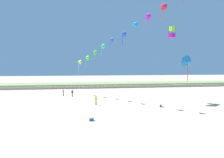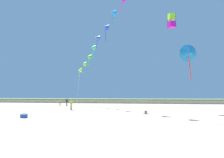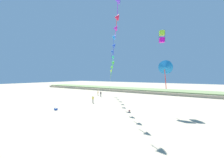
{
  "view_description": "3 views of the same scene",
  "coord_description": "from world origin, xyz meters",
  "px_view_note": "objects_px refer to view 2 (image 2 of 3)",
  "views": [
    {
      "loc": [
        -7.07,
        -21.08,
        7.0
      ],
      "look_at": [
        -2.59,
        10.93,
        4.76
      ],
      "focal_mm": 28.0,
      "sensor_mm": 36.0,
      "label": 1
    },
    {
      "loc": [
        5.43,
        -14.85,
        2.27
      ],
      "look_at": [
        0.71,
        11.57,
        4.82
      ],
      "focal_mm": 28.0,
      "sensor_mm": 36.0,
      "label": 2
    },
    {
      "loc": [
        18.11,
        -16.22,
        6.57
      ],
      "look_at": [
        0.31,
        10.32,
        5.86
      ],
      "focal_mm": 24.0,
      "sensor_mm": 36.0,
      "label": 3
    }
  ],
  "objects_px": {
    "large_kite_low_lead": "(171,21)",
    "beach_cooler": "(24,116)",
    "person_near_right": "(71,104)",
    "beach_ball": "(146,112)",
    "person_near_left": "(60,102)",
    "large_kite_mid_trail": "(189,53)",
    "person_mid_center": "(67,102)"
  },
  "relations": [
    {
      "from": "large_kite_low_lead",
      "to": "person_mid_center",
      "type": "bearing_deg",
      "value": 160.21
    },
    {
      "from": "person_near_right",
      "to": "beach_cooler",
      "type": "bearing_deg",
      "value": -96.19
    },
    {
      "from": "large_kite_low_lead",
      "to": "beach_cooler",
      "type": "distance_m",
      "value": 24.58
    },
    {
      "from": "person_mid_center",
      "to": "beach_cooler",
      "type": "distance_m",
      "value": 19.5
    },
    {
      "from": "person_near_left",
      "to": "beach_cooler",
      "type": "bearing_deg",
      "value": -72.88
    },
    {
      "from": "person_near_right",
      "to": "large_kite_mid_trail",
      "type": "relative_size",
      "value": 0.35
    },
    {
      "from": "person_near_left",
      "to": "person_mid_center",
      "type": "height_order",
      "value": "person_mid_center"
    },
    {
      "from": "person_mid_center",
      "to": "large_kite_low_lead",
      "type": "xyz_separation_m",
      "value": [
        20.71,
        -7.45,
        13.12
      ]
    },
    {
      "from": "person_near_left",
      "to": "large_kite_low_lead",
      "type": "xyz_separation_m",
      "value": [
        22.92,
        -8.76,
        13.14
      ]
    },
    {
      "from": "person_near_left",
      "to": "beach_ball",
      "type": "distance_m",
      "value": 23.2
    },
    {
      "from": "beach_ball",
      "to": "large_kite_mid_trail",
      "type": "bearing_deg",
      "value": 15.35
    },
    {
      "from": "person_near_left",
      "to": "person_mid_center",
      "type": "distance_m",
      "value": 2.57
    },
    {
      "from": "beach_cooler",
      "to": "beach_ball",
      "type": "relative_size",
      "value": 1.59
    },
    {
      "from": "large_kite_mid_trail",
      "to": "person_near_left",
      "type": "bearing_deg",
      "value": 153.52
    },
    {
      "from": "person_near_left",
      "to": "beach_ball",
      "type": "relative_size",
      "value": 4.46
    },
    {
      "from": "person_near_left",
      "to": "large_kite_mid_trail",
      "type": "distance_m",
      "value": 28.27
    },
    {
      "from": "person_mid_center",
      "to": "beach_cooler",
      "type": "xyz_separation_m",
      "value": [
        4.06,
        -19.06,
        -0.74
      ]
    },
    {
      "from": "person_mid_center",
      "to": "beach_ball",
      "type": "bearing_deg",
      "value": -37.34
    },
    {
      "from": "person_mid_center",
      "to": "large_kite_low_lead",
      "type": "distance_m",
      "value": 25.62
    },
    {
      "from": "person_near_left",
      "to": "person_near_right",
      "type": "relative_size",
      "value": 0.94
    },
    {
      "from": "person_mid_center",
      "to": "large_kite_low_lead",
      "type": "bearing_deg",
      "value": -19.79
    },
    {
      "from": "person_near_right",
      "to": "beach_ball",
      "type": "relative_size",
      "value": 4.72
    },
    {
      "from": "person_near_right",
      "to": "beach_ball",
      "type": "xyz_separation_m",
      "value": [
        11.31,
        -2.98,
        -0.81
      ]
    },
    {
      "from": "person_near_right",
      "to": "large_kite_low_lead",
      "type": "bearing_deg",
      "value": 7.58
    },
    {
      "from": "person_near_right",
      "to": "beach_cooler",
      "type": "xyz_separation_m",
      "value": [
        -1.03,
        -9.52,
        -0.77
      ]
    },
    {
      "from": "large_kite_low_lead",
      "to": "person_near_left",
      "type": "bearing_deg",
      "value": 159.08
    },
    {
      "from": "person_mid_center",
      "to": "large_kite_mid_trail",
      "type": "bearing_deg",
      "value": -26.05
    },
    {
      "from": "large_kite_low_lead",
      "to": "large_kite_mid_trail",
      "type": "bearing_deg",
      "value": -65.35
    },
    {
      "from": "person_near_right",
      "to": "beach_cooler",
      "type": "height_order",
      "value": "person_near_right"
    },
    {
      "from": "beach_cooler",
      "to": "person_near_left",
      "type": "bearing_deg",
      "value": 107.12
    },
    {
      "from": "beach_ball",
      "to": "person_near_left",
      "type": "bearing_deg",
      "value": 143.41
    },
    {
      "from": "large_kite_low_lead",
      "to": "beach_cooler",
      "type": "bearing_deg",
      "value": -145.13
    }
  ]
}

